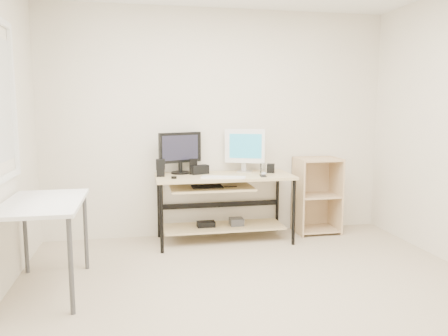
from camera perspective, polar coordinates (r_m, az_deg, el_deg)
room at (r=3.15m, az=3.30°, el=4.81°), size 4.01×4.01×2.62m
desk at (r=4.85m, az=-0.27°, el=-3.39°), size 1.50×0.65×0.75m
side_table at (r=3.78m, az=-22.53°, el=-5.20°), size 0.60×1.00×0.75m
shelf_unit at (r=5.36m, az=11.87°, el=-3.42°), size 0.50×0.40×0.90m
black_monitor at (r=4.91m, az=-5.74°, el=2.34°), size 0.49×0.24×0.46m
white_imac at (r=5.02m, az=2.75°, el=2.73°), size 0.44×0.22×0.50m
keyboard at (r=4.60m, az=-0.07°, el=-1.22°), size 0.48×0.26×0.02m
mouse at (r=4.80m, az=5.23°, el=-0.75°), size 0.10×0.12×0.04m
center_speaker at (r=4.88m, az=-3.20°, el=-0.21°), size 0.22×0.16×0.10m
speaker_left at (r=4.74m, az=-8.28°, el=0.07°), size 0.10×0.10×0.19m
speaker_right at (r=5.00m, az=6.13°, el=-0.04°), size 0.11×0.11×0.10m
audio_controller at (r=4.86m, az=-4.01°, el=0.19°), size 0.10×0.07×0.18m
volume_puck at (r=4.59m, az=-6.56°, el=-1.24°), size 0.08×0.08×0.02m
smartphone at (r=4.73m, az=5.12°, el=-1.05°), size 0.08×0.12×0.01m
coaster at (r=4.84m, az=5.06°, el=-0.86°), size 0.08×0.08×0.01m
drinking_glass at (r=4.83m, az=5.07°, el=-0.10°), size 0.07×0.07×0.12m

